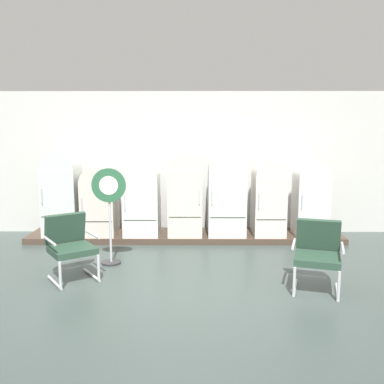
{
  "coord_description": "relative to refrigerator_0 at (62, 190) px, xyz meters",
  "views": [
    {
      "loc": [
        0.18,
        -5.09,
        2.17
      ],
      "look_at": [
        0.13,
        2.75,
        0.98
      ],
      "focal_mm": 39.24,
      "sensor_mm": 36.0,
      "label": 1
    }
  ],
  "objects": [
    {
      "name": "refrigerator_5",
      "position": [
        4.01,
        0.03,
        -0.09
      ],
      "size": [
        0.6,
        0.72,
        1.46
      ],
      "color": "silver",
      "rests_on": "display_plinth"
    },
    {
      "name": "back_wall",
      "position": [
        2.39,
        0.75,
        0.49
      ],
      "size": [
        11.76,
        0.12,
        2.92
      ],
      "color": "silver",
      "rests_on": "ground"
    },
    {
      "name": "ground",
      "position": [
        2.39,
        -2.91,
        -1.01
      ],
      "size": [
        12.0,
        10.0,
        0.05
      ],
      "primitive_type": "cube",
      "color": "#394542"
    },
    {
      "name": "refrigerator_3",
      "position": [
        2.4,
        0.0,
        -0.01
      ],
      "size": [
        0.65,
        0.67,
        1.63
      ],
      "color": "silver",
      "rests_on": "display_plinth"
    },
    {
      "name": "display_plinth",
      "position": [
        2.39,
        0.11,
        -0.93
      ],
      "size": [
        6.14,
        0.95,
        0.11
      ],
      "primitive_type": "cube",
      "color": "#48382D",
      "rests_on": "ground"
    },
    {
      "name": "refrigerator_2",
      "position": [
        1.55,
        0.02,
        -0.11
      ],
      "size": [
        0.67,
        0.71,
        1.45
      ],
      "color": "white",
      "rests_on": "display_plinth"
    },
    {
      "name": "refrigerator_4",
      "position": [
        3.19,
        0.0,
        -0.0
      ],
      "size": [
        0.72,
        0.67,
        1.65
      ],
      "color": "silver",
      "rests_on": "display_plinth"
    },
    {
      "name": "refrigerator_0",
      "position": [
        0.0,
        0.0,
        0.0
      ],
      "size": [
        0.66,
        0.67,
        1.64
      ],
      "color": "silver",
      "rests_on": "display_plinth"
    },
    {
      "name": "refrigerator_1",
      "position": [
        0.73,
        0.01,
        -0.16
      ],
      "size": [
        0.64,
        0.7,
        1.35
      ],
      "color": "silver",
      "rests_on": "display_plinth"
    },
    {
      "name": "refrigerator_6",
      "position": [
        4.81,
        -0.02,
        -0.1
      ],
      "size": [
        0.6,
        0.63,
        1.45
      ],
      "color": "white",
      "rests_on": "display_plinth"
    },
    {
      "name": "armchair_left",
      "position": [
        0.77,
        -2.12,
        -0.46
      ],
      "size": [
        0.86,
        0.88,
        0.94
      ],
      "color": "silver",
      "rests_on": "ground"
    },
    {
      "name": "sign_stand",
      "position": [
        1.22,
        -1.45,
        -0.15
      ],
      "size": [
        0.54,
        0.32,
        1.56
      ],
      "color": "#2D2D30",
      "rests_on": "ground"
    },
    {
      "name": "armchair_right",
      "position": [
        4.24,
        -2.51,
        -0.46
      ],
      "size": [
        0.77,
        0.81,
        0.94
      ],
      "color": "silver",
      "rests_on": "ground"
    }
  ]
}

